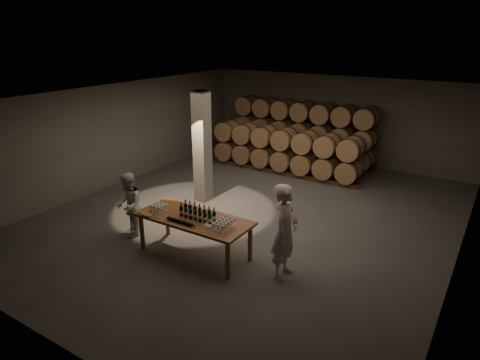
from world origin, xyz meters
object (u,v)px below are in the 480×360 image
Objects in this scene: plate at (210,224)px; person_woman at (129,205)px; tasting_table at (194,222)px; notebook_near at (148,215)px; person_man at (285,231)px; bottle_cluster at (198,214)px; stool at (133,215)px.

person_woman is at bearing -179.87° from plate.
notebook_near is at bearing -153.85° from tasting_table.
person_man is at bearing 11.60° from notebook_near.
person_woman reaches higher than notebook_near.
bottle_cluster is 3.69× the size of notebook_near.
person_woman is (-2.00, -0.10, -0.22)m from bottle_cluster.
plate is (0.41, -0.10, -0.11)m from bottle_cluster.
plate is at bearing -13.18° from bottle_cluster.
stool is at bearing 177.80° from bottle_cluster.
stool is 0.41m from person_woman.
bottle_cluster reaches higher than stool.
person_man is at bearing 8.20° from bottle_cluster.
person_woman reaches higher than plate.
bottle_cluster is at bearing 94.43° from person_man.
plate is 2.42m from person_woman.
notebook_near is (-1.02, -0.45, -0.10)m from bottle_cluster.
tasting_table is at bearing 169.63° from plate.
bottle_cluster is 3.26× the size of plate.
bottle_cluster reaches higher than notebook_near.
bottle_cluster is 0.43× the size of person_man.
person_man reaches higher than person_woman.
tasting_table is 0.54m from plate.
plate is 1.60m from person_man.
person_man reaches higher than tasting_table.
person_man is (2.98, 0.73, 0.08)m from notebook_near.
tasting_table is at bearing -2.36° from stool.
notebook_near is at bearing 32.70° from person_woman.
tasting_table is 11.11× the size of notebook_near.
person_woman is at bearing -177.11° from bottle_cluster.
stool is 0.33× the size of person_woman.
plate is at bearing 11.73° from notebook_near.
stool is (-2.50, 0.18, -0.47)m from plate.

